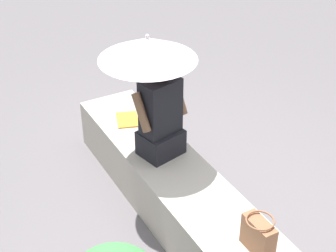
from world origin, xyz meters
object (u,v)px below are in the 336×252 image
(magazine, at_px, (127,120))
(person_seated, at_px, (161,114))
(parasol, at_px, (148,49))
(handbag_black, at_px, (258,235))

(magazine, bearing_deg, person_seated, 21.07)
(parasol, relative_size, handbag_black, 3.96)
(person_seated, height_order, handbag_black, person_seated)
(person_seated, xyz_separation_m, handbag_black, (1.31, 0.03, -0.26))
(parasol, distance_m, handbag_black, 1.62)
(parasol, relative_size, magazine, 3.80)
(person_seated, bearing_deg, handbag_black, 1.12)
(person_seated, xyz_separation_m, parasol, (-0.10, -0.06, 0.56))
(person_seated, distance_m, parasol, 0.57)
(handbag_black, bearing_deg, magazine, -178.60)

